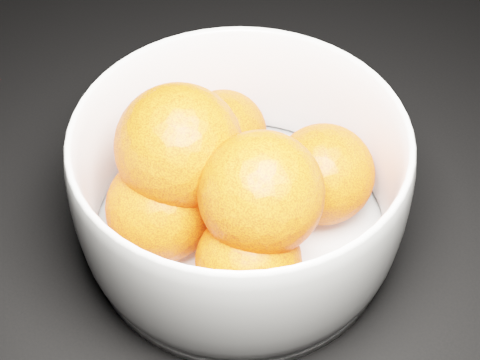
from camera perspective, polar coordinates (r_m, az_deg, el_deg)
The scene contains 2 objects.
bowl at distance 0.51m, azimuth 0.00°, elevation -0.46°, with size 0.25×0.25×0.12m.
orange_pile at distance 0.50m, azimuth -0.99°, elevation -0.22°, with size 0.17×0.19×0.13m.
Camera 1 is at (-0.04, -0.05, 0.45)m, focal length 50.00 mm.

